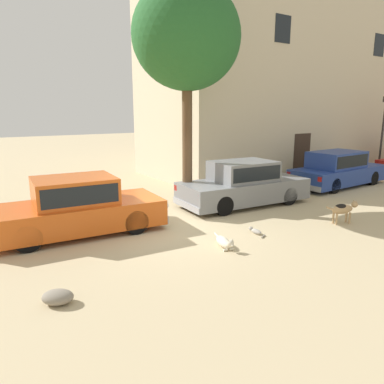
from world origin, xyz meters
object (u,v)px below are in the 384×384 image
(acacia_tree_left, at_px, (187,37))
(parked_sedan_third, at_px, (338,169))
(stray_dog_spotted, at_px, (224,242))
(stray_cat, at_px, (256,231))
(parked_sedan_second, at_px, (244,183))
(parked_sedan_nearest, at_px, (77,206))
(street_lamp, at_px, (383,124))
(stray_dog_tan, at_px, (344,209))

(acacia_tree_left, bearing_deg, parked_sedan_third, -5.36)
(stray_dog_spotted, xyz_separation_m, stray_cat, (1.29, 0.31, -0.06))
(parked_sedan_third, xyz_separation_m, stray_cat, (-7.13, -2.67, -0.68))
(parked_sedan_second, xyz_separation_m, stray_dog_spotted, (-3.02, -2.80, -0.61))
(parked_sedan_nearest, height_order, parked_sedan_third, parked_sedan_nearest)
(parked_sedan_second, bearing_deg, street_lamp, 11.38)
(parked_sedan_nearest, bearing_deg, parked_sedan_second, 3.05)
(stray_cat, bearing_deg, street_lamp, -71.75)
(street_lamp, relative_size, acacia_tree_left, 0.55)
(parked_sedan_second, xyz_separation_m, acacia_tree_left, (-1.72, 0.86, 4.60))
(parked_sedan_third, bearing_deg, stray_dog_spotted, -162.66)
(stray_cat, bearing_deg, parked_sedan_nearest, 56.77)
(parked_sedan_second, height_order, street_lamp, street_lamp)
(acacia_tree_left, bearing_deg, stray_dog_tan, -56.33)
(parked_sedan_second, height_order, stray_dog_spotted, parked_sedan_second)
(parked_sedan_nearest, xyz_separation_m, parked_sedan_second, (5.59, -0.15, 0.01))
(parked_sedan_nearest, height_order, parked_sedan_second, parked_sedan_second)
(parked_sedan_nearest, xyz_separation_m, street_lamp, (16.09, 1.16, 1.73))
(street_lamp, bearing_deg, acacia_tree_left, -177.88)
(parked_sedan_nearest, bearing_deg, street_lamp, 8.70)
(parked_sedan_nearest, bearing_deg, parked_sedan_third, 4.77)
(stray_dog_spotted, distance_m, stray_cat, 1.33)
(stray_dog_tan, bearing_deg, acacia_tree_left, 141.42)
(parked_sedan_second, distance_m, stray_dog_spotted, 4.16)
(parked_sedan_third, relative_size, stray_dog_spotted, 4.71)
(stray_dog_spotted, height_order, acacia_tree_left, acacia_tree_left)
(stray_dog_tan, relative_size, acacia_tree_left, 0.15)
(parked_sedan_third, height_order, acacia_tree_left, acacia_tree_left)
(parked_sedan_nearest, height_order, street_lamp, street_lamp)
(parked_sedan_second, bearing_deg, stray_cat, -120.49)
(parked_sedan_nearest, distance_m, stray_dog_spotted, 3.96)
(stray_cat, height_order, acacia_tree_left, acacia_tree_left)
(stray_cat, bearing_deg, parked_sedan_third, -68.46)
(parked_sedan_nearest, relative_size, stray_dog_tan, 4.37)
(stray_cat, distance_m, acacia_tree_left, 6.24)
(parked_sedan_second, relative_size, parked_sedan_third, 0.96)
(stray_dog_tan, relative_size, stray_cat, 1.71)
(stray_dog_tan, bearing_deg, parked_sedan_second, 124.72)
(parked_sedan_third, relative_size, street_lamp, 1.27)
(parked_sedan_third, bearing_deg, parked_sedan_nearest, 178.03)
(stray_dog_spotted, distance_m, acacia_tree_left, 6.49)
(stray_dog_spotted, relative_size, street_lamp, 0.27)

